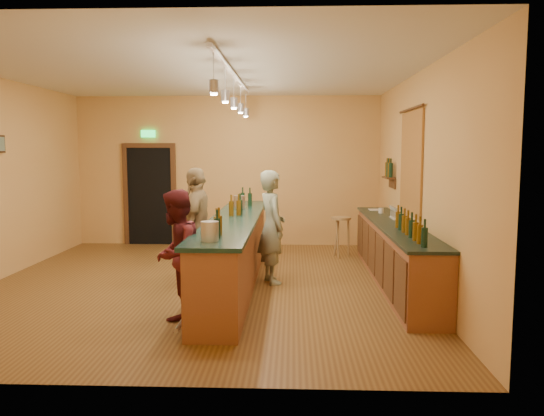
{
  "coord_description": "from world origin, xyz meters",
  "views": [
    {
      "loc": [
        1.4,
        -7.89,
        2.06
      ],
      "look_at": [
        1.08,
        0.2,
        1.17
      ],
      "focal_mm": 35.0,
      "sensor_mm": 36.0,
      "label": 1
    }
  ],
  "objects_px": {
    "tasting_bar": "(235,246)",
    "customer_b": "(197,226)",
    "back_counter": "(395,253)",
    "bartender": "(272,227)",
    "bar_stool": "(341,224)",
    "customer_a": "(176,254)"
  },
  "relations": [
    {
      "from": "tasting_bar",
      "to": "customer_b",
      "type": "distance_m",
      "value": 0.65
    },
    {
      "from": "back_counter",
      "to": "bartender",
      "type": "relative_size",
      "value": 2.6
    },
    {
      "from": "back_counter",
      "to": "bar_stool",
      "type": "height_order",
      "value": "back_counter"
    },
    {
      "from": "bartender",
      "to": "customer_a",
      "type": "bearing_deg",
      "value": 128.32
    },
    {
      "from": "customer_a",
      "to": "bar_stool",
      "type": "bearing_deg",
      "value": 157.07
    },
    {
      "from": "tasting_bar",
      "to": "bartender",
      "type": "distance_m",
      "value": 0.65
    },
    {
      "from": "customer_a",
      "to": "tasting_bar",
      "type": "bearing_deg",
      "value": 169.9
    },
    {
      "from": "back_counter",
      "to": "customer_a",
      "type": "height_order",
      "value": "customer_a"
    },
    {
      "from": "back_counter",
      "to": "tasting_bar",
      "type": "relative_size",
      "value": 0.89
    },
    {
      "from": "back_counter",
      "to": "bar_stool",
      "type": "xyz_separation_m",
      "value": [
        -0.64,
        2.0,
        0.15
      ]
    },
    {
      "from": "tasting_bar",
      "to": "customer_b",
      "type": "relative_size",
      "value": 2.84
    },
    {
      "from": "tasting_bar",
      "to": "bartender",
      "type": "xyz_separation_m",
      "value": [
        0.55,
        0.2,
        0.27
      ]
    },
    {
      "from": "tasting_bar",
      "to": "customer_b",
      "type": "xyz_separation_m",
      "value": [
        -0.58,
        0.04,
        0.29
      ]
    },
    {
      "from": "bar_stool",
      "to": "back_counter",
      "type": "bearing_deg",
      "value": -72.3
    },
    {
      "from": "back_counter",
      "to": "customer_a",
      "type": "distance_m",
      "value": 3.48
    },
    {
      "from": "customer_a",
      "to": "customer_b",
      "type": "distance_m",
      "value": 1.62
    },
    {
      "from": "tasting_bar",
      "to": "customer_a",
      "type": "height_order",
      "value": "customer_a"
    },
    {
      "from": "bartender",
      "to": "customer_b",
      "type": "distance_m",
      "value": 1.14
    },
    {
      "from": "back_counter",
      "to": "bar_stool",
      "type": "relative_size",
      "value": 5.82
    },
    {
      "from": "bartender",
      "to": "bar_stool",
      "type": "distance_m",
      "value": 2.35
    },
    {
      "from": "tasting_bar",
      "to": "bar_stool",
      "type": "xyz_separation_m",
      "value": [
        1.8,
        2.18,
        0.03
      ]
    },
    {
      "from": "bartender",
      "to": "customer_a",
      "type": "relative_size",
      "value": 1.11
    }
  ]
}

